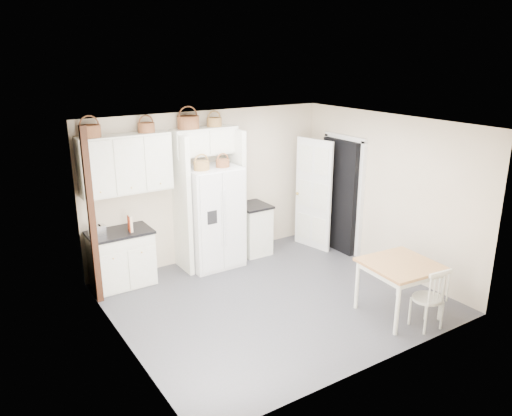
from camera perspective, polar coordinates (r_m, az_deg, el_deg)
floor at (r=7.59m, az=2.03°, el=-10.31°), size 4.50×4.50×0.00m
ceiling at (r=6.78m, az=2.26°, el=9.51°), size 4.50×4.50×0.00m
wall_back at (r=8.72m, az=-5.40°, el=2.53°), size 4.50×0.00×4.50m
wall_left at (r=6.15m, az=-15.39°, el=-4.52°), size 0.00×4.00×4.00m
wall_right at (r=8.52m, az=14.66°, el=1.66°), size 0.00×4.00×4.00m
refrigerator at (r=8.45m, az=-5.00°, el=-1.03°), size 0.89×0.72×1.73m
base_cab_left at (r=8.13m, az=-15.10°, el=-5.67°), size 0.92×0.58×0.85m
base_cab_right at (r=9.07m, az=-0.37°, el=-2.50°), size 0.50×0.60×0.88m
dining_table at (r=7.30m, az=16.00°, el=-8.85°), size 1.00×1.00×0.77m
windsor_chair at (r=7.06m, az=19.00°, el=-9.73°), size 0.45×0.42×0.84m
counter_left at (r=7.97m, az=-15.35°, el=-2.71°), size 0.96×0.62×0.04m
counter_right at (r=8.93m, az=-0.37°, el=0.27°), size 0.54×0.64×0.04m
toaster at (r=7.83m, az=-17.69°, el=-2.51°), size 0.24×0.15×0.16m
cookbook_red at (r=7.89m, az=-14.26°, el=-1.76°), size 0.06×0.16×0.24m
cookbook_cream at (r=7.89m, az=-14.17°, el=-1.69°), size 0.05×0.17×0.25m
basket_upper_a at (r=7.64m, az=-18.47°, el=8.32°), size 0.31×0.31×0.18m
basket_upper_c at (r=7.90m, az=-12.42°, el=8.97°), size 0.26×0.26×0.15m
basket_bridge_a at (r=8.17m, az=-7.75°, el=9.67°), size 0.36×0.36×0.20m
basket_bridge_b at (r=8.38m, az=-4.79°, el=9.76°), size 0.25×0.25×0.15m
basket_fridge_a at (r=8.02m, az=-6.24°, el=4.84°), size 0.26×0.26×0.14m
basket_fridge_b at (r=8.20m, az=-3.83°, el=5.12°), size 0.23×0.23×0.12m
upper_cabinet at (r=7.87m, az=-14.69°, el=4.89°), size 1.40×0.34×0.90m
bridge_cabinet at (r=8.33m, az=-5.93°, el=7.62°), size 1.12×0.34×0.45m
fridge_panel_left at (r=8.23m, az=-8.47°, el=0.41°), size 0.08×0.60×2.30m
fridge_panel_right at (r=8.68m, az=-2.34°, el=1.49°), size 0.08×0.60×2.30m
trim_post at (r=7.39m, az=-18.26°, el=-1.06°), size 0.09×0.09×2.60m
doorway_void at (r=9.21m, az=9.62°, el=1.38°), size 0.18×0.85×2.05m
door_slab at (r=9.22m, az=6.56°, el=1.54°), size 0.21×0.79×2.05m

